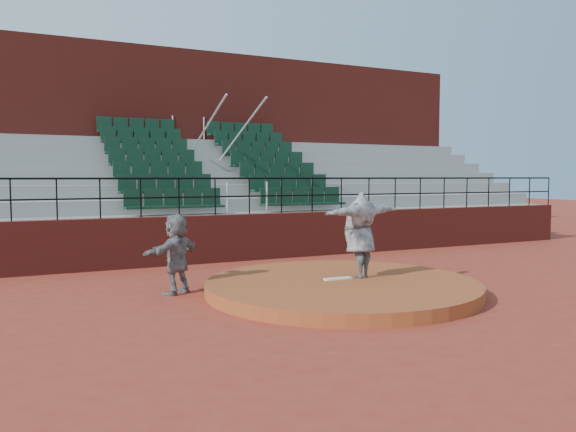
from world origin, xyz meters
name	(u,v)px	position (x,y,z in m)	size (l,w,h in m)	color
ground	(342,293)	(0.00, 0.00, 0.00)	(90.00, 90.00, 0.00)	maroon
pitchers_mound	(342,287)	(0.00, 0.00, 0.12)	(5.50, 5.50, 0.25)	#9C4923
pitching_rubber	(338,279)	(0.00, 0.15, 0.27)	(0.60, 0.15, 0.03)	white
boundary_wall	(249,237)	(0.00, 5.00, 0.65)	(24.00, 0.30, 1.30)	maroon
wall_railing	(249,188)	(0.00, 5.00, 2.03)	(24.04, 0.05, 1.03)	black
seating_deck	(209,204)	(0.00, 8.65, 1.43)	(24.00, 5.97, 4.63)	gray
press_box_facade	(178,147)	(0.00, 12.60, 3.55)	(24.00, 3.00, 7.10)	maroon
pitcher	(360,235)	(0.53, 0.16, 1.14)	(2.19, 0.59, 1.78)	black
fielder	(176,254)	(-3.02, 1.38, 0.81)	(1.50, 0.48, 1.61)	black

